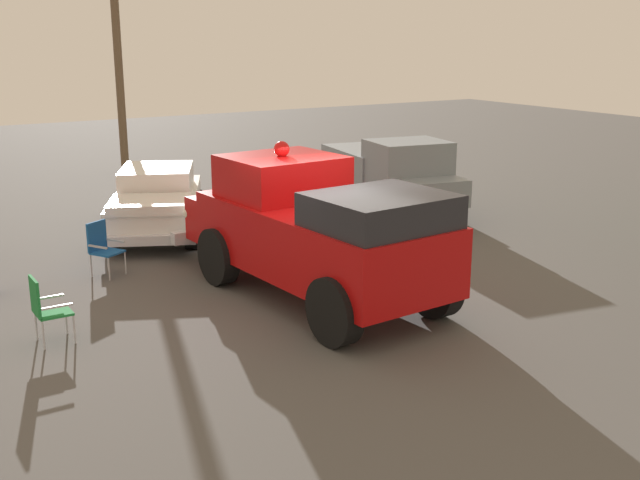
# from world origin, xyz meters

# --- Properties ---
(ground_plane) EXTENTS (60.00, 60.00, 0.00)m
(ground_plane) POSITION_xyz_m (0.00, 0.00, 0.00)
(ground_plane) COLOR #514F4C
(vintage_fire_truck) EXTENTS (2.73, 6.10, 2.59)m
(vintage_fire_truck) POSITION_xyz_m (-0.02, 0.45, 1.20)
(vintage_fire_truck) COLOR black
(vintage_fire_truck) RESTS_ON ground
(classic_hot_rod) EXTENTS (3.51, 4.73, 1.46)m
(classic_hot_rod) POSITION_xyz_m (-0.82, 5.99, 0.75)
(classic_hot_rod) COLOR black
(classic_hot_rod) RESTS_ON ground
(parked_pickup) EXTENTS (2.64, 5.03, 1.90)m
(parked_pickup) POSITION_xyz_m (5.07, 5.14, 0.99)
(parked_pickup) COLOR black
(parked_pickup) RESTS_ON ground
(lawn_chair_by_car) EXTENTS (0.67, 0.68, 1.02)m
(lawn_chair_by_car) POSITION_xyz_m (-2.78, 3.51, 0.59)
(lawn_chair_by_car) COLOR #B7BABF
(lawn_chair_by_car) RESTS_ON ground
(lawn_chair_spare) EXTENTS (0.51, 0.53, 1.02)m
(lawn_chair_spare) POSITION_xyz_m (-4.44, 0.63, 0.59)
(lawn_chair_spare) COLOR #B7BABF
(lawn_chair_spare) RESTS_ON ground
(utility_pole) EXTENTS (1.43, 1.12, 7.24)m
(utility_pole) POSITION_xyz_m (1.03, 14.32, 3.76)
(utility_pole) COLOR brown
(utility_pole) RESTS_ON ground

